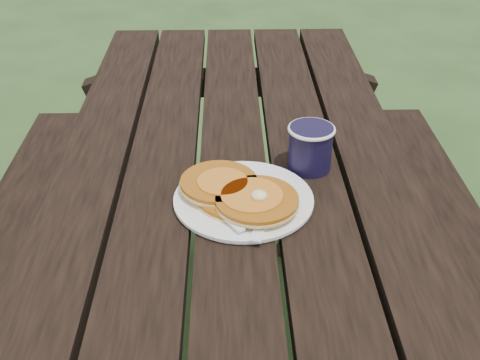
{
  "coord_description": "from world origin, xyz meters",
  "views": [
    {
      "loc": [
        -0.01,
        -1.04,
        1.41
      ],
      "look_at": [
        0.01,
        -0.09,
        0.8
      ],
      "focal_mm": 45.0,
      "sensor_mm": 36.0,
      "label": 1
    }
  ],
  "objects_px": {
    "picnic_table": "(234,310)",
    "plate": "(244,200)",
    "pancake_stack": "(239,193)",
    "coffee_cup": "(310,145)"
  },
  "relations": [
    {
      "from": "coffee_cup",
      "to": "plate",
      "type": "bearing_deg",
      "value": -139.17
    },
    {
      "from": "picnic_table",
      "to": "plate",
      "type": "bearing_deg",
      "value": -78.96
    },
    {
      "from": "plate",
      "to": "coffee_cup",
      "type": "distance_m",
      "value": 0.19
    },
    {
      "from": "plate",
      "to": "pancake_stack",
      "type": "relative_size",
      "value": 1.17
    },
    {
      "from": "picnic_table",
      "to": "coffee_cup",
      "type": "relative_size",
      "value": 18.61
    },
    {
      "from": "pancake_stack",
      "to": "coffee_cup",
      "type": "relative_size",
      "value": 2.3
    },
    {
      "from": "pancake_stack",
      "to": "coffee_cup",
      "type": "height_order",
      "value": "coffee_cup"
    },
    {
      "from": "pancake_stack",
      "to": "coffee_cup",
      "type": "xyz_separation_m",
      "value": [
        0.15,
        0.13,
        0.03
      ]
    },
    {
      "from": "plate",
      "to": "pancake_stack",
      "type": "distance_m",
      "value": 0.02
    },
    {
      "from": "plate",
      "to": "picnic_table",
      "type": "bearing_deg",
      "value": 101.04
    }
  ]
}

